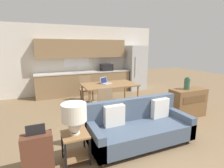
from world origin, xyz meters
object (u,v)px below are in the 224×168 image
(dining_chair_near_left, at_px, (103,102))
(laptop, at_px, (105,82))
(table_lamp, at_px, (74,115))
(vase, at_px, (187,84))
(refrigerator, at_px, (136,68))
(side_table, at_px, (75,143))
(credenza, at_px, (187,103))
(dining_chair_far_left, at_px, (86,88))
(suitcase, at_px, (38,154))
(dining_table, at_px, (109,86))
(couch, at_px, (139,127))

(dining_chair_near_left, bearing_deg, laptop, -118.77)
(table_lamp, bearing_deg, vase, 13.59)
(refrigerator, relative_size, vase, 5.86)
(side_table, bearing_deg, table_lamp, 75.47)
(credenza, bearing_deg, side_table, -166.63)
(side_table, distance_m, table_lamp, 0.49)
(refrigerator, xyz_separation_m, dining_chair_near_left, (-2.50, -2.63, -0.47))
(table_lamp, height_order, dining_chair_far_left, table_lamp)
(credenza, xyz_separation_m, vase, (-0.08, -0.00, 0.53))
(dining_chair_near_left, distance_m, suitcase, 2.19)
(laptop, bearing_deg, table_lamp, -153.49)
(side_table, relative_size, dining_chair_far_left, 0.57)
(table_lamp, relative_size, dining_chair_far_left, 0.58)
(dining_chair_far_left, distance_m, dining_chair_near_left, 1.71)
(refrigerator, xyz_separation_m, dining_table, (-1.97, -1.77, -0.27))
(dining_table, distance_m, suitcase, 3.19)
(side_table, bearing_deg, refrigerator, 49.23)
(couch, relative_size, table_lamp, 3.93)
(couch, distance_m, vase, 2.07)
(dining_table, bearing_deg, table_lamp, -123.82)
(couch, relative_size, laptop, 4.90)
(vase, height_order, dining_chair_near_left, vase)
(dining_chair_near_left, bearing_deg, vase, 157.33)
(vase, height_order, laptop, vase)
(refrigerator, height_order, table_lamp, refrigerator)
(vase, bearing_deg, suitcase, -167.53)
(refrigerator, bearing_deg, dining_chair_near_left, -133.56)
(dining_table, relative_size, dining_chair_near_left, 1.90)
(credenza, height_order, dining_chair_far_left, dining_chair_far_left)
(side_table, relative_size, vase, 1.53)
(couch, xyz_separation_m, suitcase, (-1.83, -0.15, -0.01))
(couch, distance_m, dining_chair_near_left, 1.38)
(table_lamp, distance_m, dining_chair_far_left, 3.33)
(table_lamp, bearing_deg, dining_chair_far_left, 72.25)
(dining_table, bearing_deg, refrigerator, 41.95)
(refrigerator, height_order, vase, refrigerator)
(refrigerator, xyz_separation_m, couch, (-2.25, -3.98, -0.62))
(dining_chair_far_left, height_order, suitcase, dining_chair_far_left)
(table_lamp, relative_size, vase, 1.55)
(table_lamp, distance_m, vase, 3.22)
(dining_table, distance_m, laptop, 0.18)
(dining_table, xyz_separation_m, suitcase, (-2.11, -2.36, -0.36))
(couch, height_order, table_lamp, table_lamp)
(dining_chair_far_left, xyz_separation_m, laptop, (0.43, -0.75, 0.30))
(refrigerator, xyz_separation_m, vase, (-0.38, -3.31, -0.04))
(dining_table, bearing_deg, credenza, -42.60)
(table_lamp, xyz_separation_m, dining_chair_near_left, (1.01, 1.44, -0.34))
(couch, height_order, credenza, couch)
(suitcase, bearing_deg, dining_chair_near_left, 43.49)
(vase, height_order, suitcase, vase)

